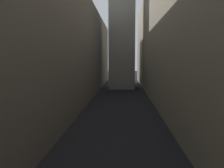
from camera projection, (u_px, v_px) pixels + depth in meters
The scene contains 3 objects.
ground_plane at pixel (120, 108), 39.54m from camera, with size 264.00×264.00×0.00m, color black.
building_block_left at pixel (46, 48), 41.22m from camera, with size 13.36×108.00×18.68m, color #60594F.
building_block_right at pixel (189, 32), 39.88m from camera, with size 10.77×108.00×23.55m, color gray.
Camera 1 is at (0.62, 8.98, 7.46)m, focal length 40.52 mm.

